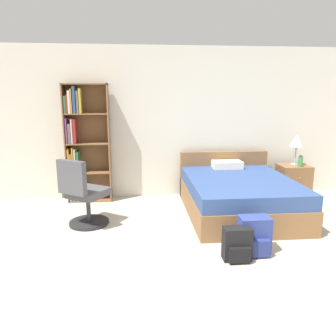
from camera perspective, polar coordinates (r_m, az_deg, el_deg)
name	(u,v)px	position (r m, az deg, el deg)	size (l,w,h in m)	color
ground_plane	(249,300)	(3.23, 13.89, -21.42)	(14.00, 14.00, 0.00)	#BCB29E
wall_back	(192,123)	(5.84, 4.15, 7.79)	(9.00, 0.06, 2.60)	silver
bookshelf	(82,146)	(5.67, -14.78, 3.81)	(0.73, 0.27, 1.97)	brown
bed	(238,195)	(5.17, 12.08, -4.54)	(1.56, 1.96, 0.81)	brown
office_chair	(83,196)	(4.64, -14.52, -4.72)	(0.69, 0.72, 0.97)	#232326
nightstand	(293,181)	(6.23, 20.94, -2.16)	(0.51, 0.45, 0.58)	brown
table_lamp	(297,142)	(6.14, 21.50, 4.28)	(0.23, 0.23, 0.53)	#B2B2B7
water_bottle	(300,161)	(6.07, 22.06, 1.08)	(0.08, 0.08, 0.19)	#3F8C4C
backpack_blue	(254,236)	(3.97, 14.81, -11.37)	(0.35, 0.30, 0.43)	navy
backpack_black	(237,245)	(3.78, 11.99, -12.95)	(0.31, 0.22, 0.37)	black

